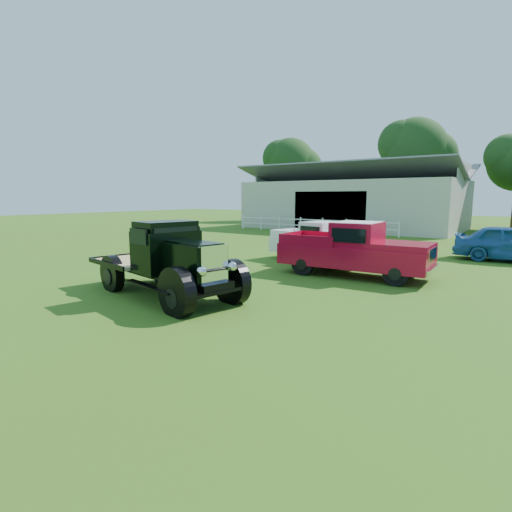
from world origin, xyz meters
The scene contains 8 objects.
ground centered at (0.00, 0.00, 0.00)m, with size 120.00×120.00×0.00m, color #366819.
shed_left centered at (-7.00, 26.00, 2.80)m, with size 18.80×10.20×5.60m, color #9DA28C, non-canonical shape.
fence_rail centered at (-8.00, 20.00, 0.60)m, with size 14.20×0.16×1.20m, color white, non-canonical shape.
tree_a centered at (-18.00, 33.00, 5.25)m, with size 6.30×6.30×10.50m, color #1F3513, non-canonical shape.
tree_b centered at (-4.00, 34.00, 5.75)m, with size 6.90×6.90×11.50m, color #1F3513, non-canonical shape.
vintage_flatbed centered at (-1.46, -1.04, 1.10)m, with size 5.53×2.19×2.19m, color black, non-canonical shape.
red_pickup centered at (1.85, 4.99, 1.00)m, with size 5.51×2.12×2.01m, color #AB0A27, non-canonical shape.
white_pickup centered at (-0.62, 7.11, 0.88)m, with size 4.79×1.86×1.76m, color white, non-canonical shape.
Camera 1 is at (7.45, -8.71, 2.88)m, focal length 28.00 mm.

